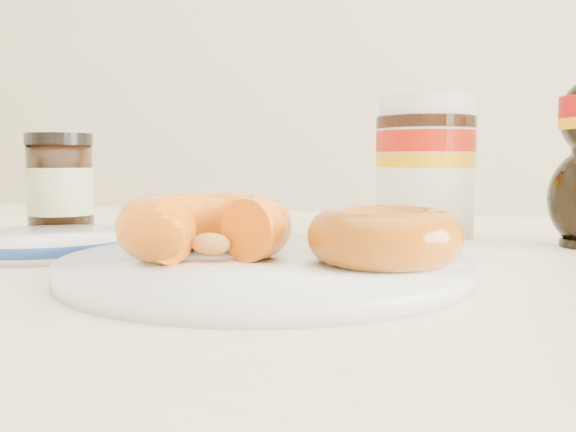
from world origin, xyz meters
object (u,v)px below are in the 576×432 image
(plate, at_px, (265,266))
(nutella_jar, at_px, (425,162))
(dark_jar, at_px, (60,187))
(donut_bitten, at_px, (205,227))
(blue_rim_saucer, at_px, (47,242))
(dining_table, at_px, (315,374))
(donut_whole, at_px, (385,236))

(plate, xyz_separation_m, nutella_jar, (0.08, 0.26, 0.07))
(dark_jar, bearing_deg, donut_bitten, -34.51)
(nutella_jar, xyz_separation_m, blue_rim_saucer, (-0.28, -0.21, -0.06))
(dining_table, relative_size, donut_whole, 15.03)
(donut_bitten, height_order, blue_rim_saucer, donut_bitten)
(nutella_jar, height_order, blue_rim_saucer, nutella_jar)
(nutella_jar, bearing_deg, dining_table, -107.37)
(nutella_jar, bearing_deg, plate, -106.99)
(dining_table, bearing_deg, blue_rim_saucer, -177.05)
(plate, xyz_separation_m, donut_bitten, (-0.04, -0.01, 0.03))
(dark_jar, height_order, blue_rim_saucer, dark_jar)
(donut_bitten, distance_m, dark_jar, 0.27)
(donut_bitten, distance_m, donut_whole, 0.11)
(plate, height_order, dark_jar, dark_jar)
(donut_bitten, relative_size, nutella_jar, 0.82)
(dining_table, relative_size, donut_bitten, 12.56)
(donut_whole, distance_m, dark_jar, 0.36)
(plate, distance_m, dark_jar, 0.29)
(dining_table, bearing_deg, donut_whole, -48.68)
(nutella_jar, bearing_deg, donut_whole, -90.15)
(donut_whole, height_order, blue_rim_saucer, donut_whole)
(donut_bitten, bearing_deg, dark_jar, 163.69)
(dining_table, distance_m, donut_whole, 0.14)
(dark_jar, bearing_deg, donut_whole, -23.51)
(plate, height_order, nutella_jar, nutella_jar)
(donut_bitten, xyz_separation_m, donut_whole, (0.11, 0.01, -0.00))
(plate, distance_m, blue_rim_saucer, 0.21)
(dark_jar, xyz_separation_m, blue_rim_saucer, (0.05, -0.09, -0.04))
(dark_jar, bearing_deg, nutella_jar, 19.34)
(plate, bearing_deg, donut_bitten, -162.31)
(donut_whole, height_order, dark_jar, dark_jar)
(donut_bitten, xyz_separation_m, dark_jar, (-0.22, 0.15, 0.02))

